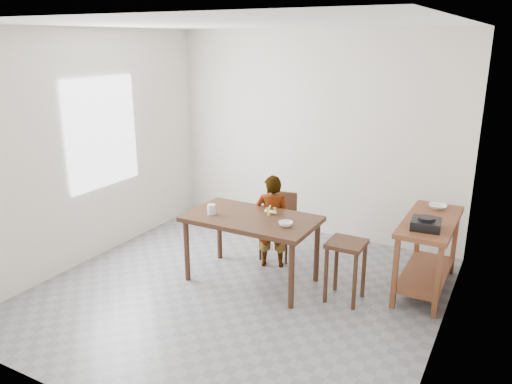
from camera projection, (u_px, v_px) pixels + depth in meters
The scene contains 17 objects.
floor at pixel (238, 293), 5.31m from camera, with size 4.00×4.00×0.04m, color slate.
ceiling at pixel (235, 22), 4.50m from camera, with size 4.00×4.00×0.04m, color white.
wall_back at pixel (315, 135), 6.60m from camera, with size 4.00×0.04×2.70m, color silver.
wall_front at pixel (76, 237), 3.21m from camera, with size 4.00×0.04×2.70m, color silver.
wall_left at pixel (88, 148), 5.83m from camera, with size 0.04×4.00×2.70m, color silver.
wall_right at pixel (454, 199), 3.98m from camera, with size 0.04×4.00×2.70m, color silver.
window_pane at pixel (103, 133), 5.93m from camera, with size 0.02×1.10×1.30m, color silver.
dining_table at pixel (252, 249), 5.44m from camera, with size 1.40×0.80×0.75m, color #3C2214, non-canonical shape.
prep_counter at pixel (427, 255), 5.23m from camera, with size 0.50×1.20×0.80m, color brown, non-canonical shape.
child at pixel (272, 221), 5.76m from camera, with size 0.40×0.27×1.11m, color silver.
dining_chair at pixel (277, 226), 6.05m from camera, with size 0.38×0.38×0.79m, color #3C2214, non-canonical shape.
stool at pixel (345, 271), 5.05m from camera, with size 0.36×0.36×0.64m, color #3C2214, non-canonical shape.
glass_tumbler at pixel (212, 209), 5.40m from camera, with size 0.09×0.09×0.11m, color white.
small_bowl at pixel (286, 224), 5.06m from camera, with size 0.15×0.15×0.05m, color white.
banana at pixel (271, 211), 5.41m from camera, with size 0.17×0.12×0.06m, color #F1E54F, non-canonical shape.
serving_bowl at pixel (438, 207), 5.43m from camera, with size 0.19×0.19×0.05m, color white.
gas_burner at pixel (426, 224), 4.85m from camera, with size 0.28×0.28×0.09m, color black.
Camera 1 is at (2.45, -4.08, 2.57)m, focal length 35.00 mm.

